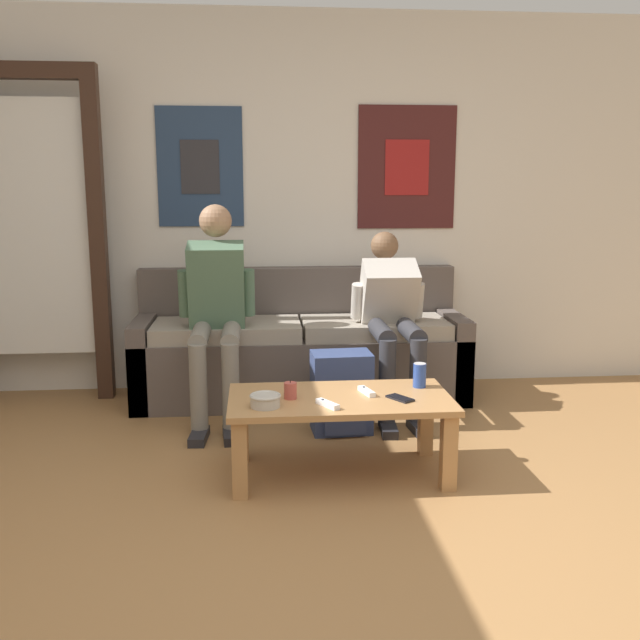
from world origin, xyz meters
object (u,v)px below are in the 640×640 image
Objects in this scene: person_seated_adult at (216,303)px; drink_can_blue at (420,375)px; coffee_table at (340,411)px; game_controller_near_left at (327,404)px; cell_phone at (400,398)px; person_seated_teen at (392,313)px; backpack at (342,394)px; ceramic_bowl at (265,400)px; couch at (301,353)px; game_controller_near_right at (367,391)px; pillar_candle at (290,391)px.

drink_can_blue is at bearing -38.22° from person_seated_adult.
game_controller_near_left is at bearing -117.52° from coffee_table.
person_seated_teen is at bearing 81.51° from cell_phone.
backpack is at bearing 125.08° from drink_can_blue.
couch is at bearing 79.98° from ceramic_bowl.
backpack is (0.72, -0.35, -0.48)m from person_seated_adult.
game_controller_near_right is (0.78, -0.93, -0.30)m from person_seated_adult.
cell_phone is (0.92, -1.03, -0.30)m from person_seated_adult.
pillar_candle is 0.38m from game_controller_near_right.
ceramic_bowl is at bearing -174.78° from cell_phone.
couch is at bearing 105.05° from backpack.
person_seated_teen is 7.58× the size of ceramic_bowl.
person_seated_adult reaches higher than backpack.
backpack is at bearing 77.98° from game_controller_near_left.
person_seated_teen is 8.95× the size of drink_can_blue.
person_seated_teen reaches higher than game_controller_near_right.
couch is at bearing 105.65° from cell_phone.
pillar_candle reaches higher than ceramic_bowl.
backpack is 3.11× the size of cell_phone.
ceramic_bowl reaches higher than cell_phone.
person_seated_adult is 1.08m from person_seated_teen.
game_controller_near_left is at bearing -150.75° from drink_can_blue.
couch reaches higher than coffee_table.
game_controller_near_right is 0.18m from cell_phone.
person_seated_teen is (1.08, 0.02, -0.09)m from person_seated_adult.
cell_phone is at bearing 5.22° from ceramic_bowl.
coffee_table is 0.27m from pillar_candle.
pillar_candle is (0.40, -0.97, -0.27)m from person_seated_adult.
couch is at bearing 33.76° from person_seated_adult.
backpack reaches higher than game_controller_near_right.
couch reaches higher than cell_phone.
pillar_candle is (-0.68, -1.00, -0.18)m from person_seated_teen.
coffee_table is 7.30× the size of game_controller_near_right.
person_seated_adult is 1.09m from pillar_candle.
person_seated_teen is at bearing 55.68° from pillar_candle.
cell_phone is at bearing -35.80° from game_controller_near_right.
person_seated_adult is 10.41× the size of drink_can_blue.
game_controller_near_left is (-0.52, -1.14, -0.21)m from person_seated_teen.
game_controller_near_right is at bearing -161.85° from drink_can_blue.
backpack is 3.19× the size of ceramic_bowl.
ceramic_bowl is 0.83m from drink_can_blue.
game_controller_near_right is at bearing -107.70° from person_seated_teen.
drink_can_blue is 0.84× the size of game_controller_near_right.
backpack is at bearing -74.95° from couch.
pillar_candle is at bearing 138.84° from game_controller_near_left.
person_seated_adult is 9.17× the size of game_controller_near_left.
couch is 1.48m from ceramic_bowl.
drink_can_blue is (0.53, -1.19, 0.16)m from couch.
backpack is 0.64m from drink_can_blue.
coffee_table is 0.84× the size of person_seated_adult.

